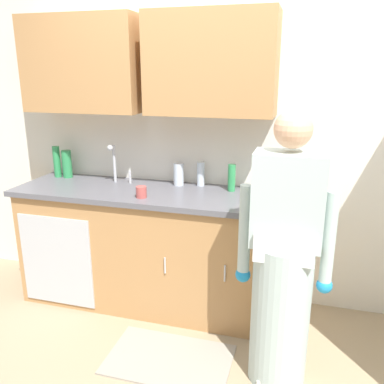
# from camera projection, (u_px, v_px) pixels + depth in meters

# --- Properties ---
(ground_plane) EXTENTS (9.00, 9.00, 0.00)m
(ground_plane) POSITION_uv_depth(u_px,v_px,m) (185.00, 369.00, 2.56)
(ground_plane) COLOR #998466
(kitchen_wall_with_uppers) EXTENTS (4.80, 0.44, 2.70)m
(kitchen_wall_with_uppers) POSITION_uv_depth(u_px,v_px,m) (205.00, 116.00, 3.09)
(kitchen_wall_with_uppers) COLOR silver
(kitchen_wall_with_uppers) RESTS_ON ground
(counter_cabinet) EXTENTS (1.90, 0.62, 0.90)m
(counter_cabinet) POSITION_uv_depth(u_px,v_px,m) (144.00, 249.00, 3.22)
(counter_cabinet) COLOR #B27F4C
(counter_cabinet) RESTS_ON ground
(countertop) EXTENTS (1.96, 0.66, 0.04)m
(countertop) POSITION_uv_depth(u_px,v_px,m) (142.00, 192.00, 3.09)
(countertop) COLOR #595960
(countertop) RESTS_ON counter_cabinet
(sink) EXTENTS (0.50, 0.36, 0.35)m
(sink) POSITION_uv_depth(u_px,v_px,m) (112.00, 189.00, 3.16)
(sink) COLOR #B7BABF
(sink) RESTS_ON counter_cabinet
(person_at_sink) EXTENTS (0.55, 0.34, 1.62)m
(person_at_sink) POSITION_uv_depth(u_px,v_px,m) (283.00, 275.00, 2.31)
(person_at_sink) COLOR white
(person_at_sink) RESTS_ON ground
(floor_mat) EXTENTS (0.80, 0.50, 0.01)m
(floor_mat) POSITION_uv_depth(u_px,v_px,m) (169.00, 359.00, 2.64)
(floor_mat) COLOR gray
(floor_mat) RESTS_ON ground
(bottle_soap) EXTENTS (0.08, 0.08, 0.18)m
(bottle_soap) POSITION_uv_depth(u_px,v_px,m) (179.00, 174.00, 3.18)
(bottle_soap) COLOR silver
(bottle_soap) RESTS_ON countertop
(bottle_cleaner_spray) EXTENTS (0.06, 0.06, 0.19)m
(bottle_cleaner_spray) POSITION_uv_depth(u_px,v_px,m) (201.00, 174.00, 3.16)
(bottle_cleaner_spray) COLOR silver
(bottle_cleaner_spray) RESTS_ON countertop
(bottle_water_short) EXTENTS (0.08, 0.08, 0.23)m
(bottle_water_short) POSITION_uv_depth(u_px,v_px,m) (67.00, 164.00, 3.41)
(bottle_water_short) COLOR #2D8C4C
(bottle_water_short) RESTS_ON countertop
(bottle_dish_liquid) EXTENTS (0.06, 0.06, 0.20)m
(bottle_dish_liquid) POSITION_uv_depth(u_px,v_px,m) (232.00, 178.00, 3.02)
(bottle_dish_liquid) COLOR #2D8C4C
(bottle_dish_liquid) RESTS_ON countertop
(bottle_water_tall) EXTENTS (0.06, 0.06, 0.26)m
(bottle_water_tall) POSITION_uv_depth(u_px,v_px,m) (57.00, 162.00, 3.42)
(bottle_water_tall) COLOR #2D8C4C
(bottle_water_tall) RESTS_ON countertop
(cup_by_sink) EXTENTS (0.08, 0.08, 0.08)m
(cup_by_sink) POSITION_uv_depth(u_px,v_px,m) (141.00, 192.00, 2.88)
(cup_by_sink) COLOR #B24C47
(cup_by_sink) RESTS_ON countertop
(knife_on_counter) EXTENTS (0.24, 0.03, 0.01)m
(knife_on_counter) POSITION_uv_depth(u_px,v_px,m) (258.00, 205.00, 2.72)
(knife_on_counter) COLOR silver
(knife_on_counter) RESTS_ON countertop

